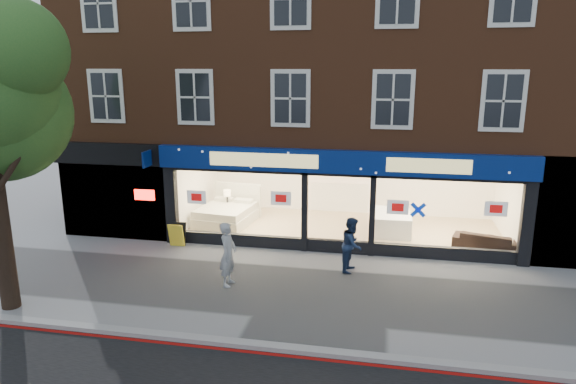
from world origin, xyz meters
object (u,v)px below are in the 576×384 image
(mattress_stack, at_px, (389,222))
(a_board, at_px, (177,234))
(sofa, at_px, (486,241))
(pedestrian_grey, at_px, (228,254))
(display_bed, at_px, (227,213))
(pedestrian_blue, at_px, (352,244))

(mattress_stack, height_order, a_board, mattress_stack)
(mattress_stack, bearing_deg, sofa, -22.41)
(mattress_stack, distance_m, pedestrian_grey, 6.63)
(mattress_stack, bearing_deg, a_board, -160.03)
(display_bed, bearing_deg, pedestrian_grey, -64.86)
(mattress_stack, xyz_separation_m, pedestrian_grey, (-4.24, -5.08, 0.42))
(mattress_stack, height_order, sofa, mattress_stack)
(sofa, bearing_deg, pedestrian_grey, 44.07)
(a_board, relative_size, pedestrian_grey, 0.45)
(sofa, xyz_separation_m, pedestrian_grey, (-7.24, -3.84, 0.49))
(mattress_stack, xyz_separation_m, pedestrian_blue, (-1.05, -3.47, 0.34))
(sofa, bearing_deg, pedestrian_blue, 44.95)
(mattress_stack, bearing_deg, display_bed, 179.77)
(display_bed, bearing_deg, sofa, -0.81)
(sofa, xyz_separation_m, a_board, (-9.80, -1.23, 0.00))
(a_board, bearing_deg, sofa, 7.34)
(a_board, bearing_deg, mattress_stack, 20.14)
(pedestrian_grey, bearing_deg, mattress_stack, -36.55)
(mattress_stack, distance_m, sofa, 3.25)
(sofa, height_order, a_board, a_board)
(mattress_stack, xyz_separation_m, a_board, (-6.80, -2.47, -0.06))
(a_board, relative_size, pedestrian_blue, 0.49)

